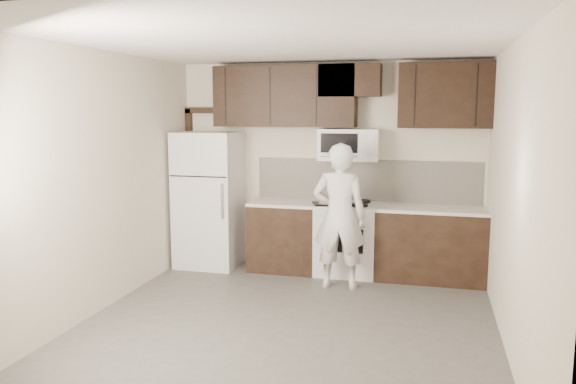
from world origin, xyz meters
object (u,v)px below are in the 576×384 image
at_px(refrigerator, 209,199).
at_px(person, 339,216).
at_px(microwave, 349,145).
at_px(stove, 346,238).

relative_size(refrigerator, person, 1.05).
bearing_deg(refrigerator, person, -16.44).
height_order(microwave, refrigerator, microwave).
height_order(refrigerator, person, refrigerator).
bearing_deg(refrigerator, stove, 1.51).
xyz_separation_m(refrigerator, person, (1.85, -0.55, -0.04)).
bearing_deg(person, stove, -92.55).
bearing_deg(person, microwave, -92.50).
xyz_separation_m(microwave, person, (-0.00, -0.71, -0.79)).
distance_m(stove, microwave, 1.20).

